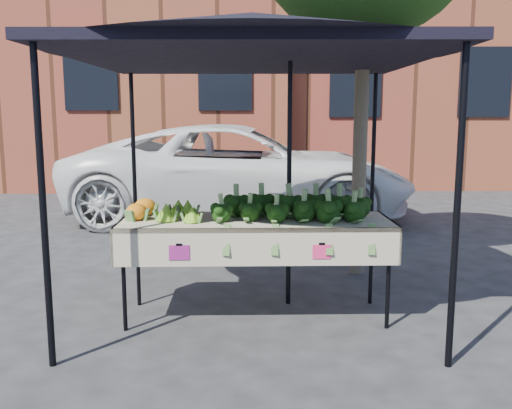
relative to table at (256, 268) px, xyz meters
name	(u,v)px	position (x,y,z in m)	size (l,w,h in m)	color
ground	(231,321)	(-0.22, -0.12, -0.45)	(90.00, 90.00, 0.00)	#242426
table	(256,268)	(0.00, 0.00, 0.00)	(2.42, 0.86, 0.90)	#BCB098
canopy	(252,162)	(-0.04, 0.43, 0.92)	(3.16, 3.16, 2.74)	black
broccoli_heap	(292,204)	(0.33, 0.03, 0.58)	(1.47, 0.57, 0.26)	black
romanesco_cluster	(182,207)	(-0.66, 0.04, 0.55)	(0.43, 0.57, 0.20)	#79BA26
cauliflower_pair	(141,208)	(-1.03, 0.07, 0.54)	(0.23, 0.43, 0.18)	orange
vehicle	(240,45)	(-0.29, 4.82, 2.51)	(2.73, 1.65, 5.93)	white
street_tree	(362,70)	(1.16, 1.41, 1.85)	(2.34, 2.34, 4.61)	#1E4C14
building_left	(77,20)	(-5.22, 11.88, 4.05)	(12.00, 8.00, 9.00)	brown
building_right	(485,32)	(6.78, 12.38, 3.80)	(12.00, 8.00, 8.50)	brown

